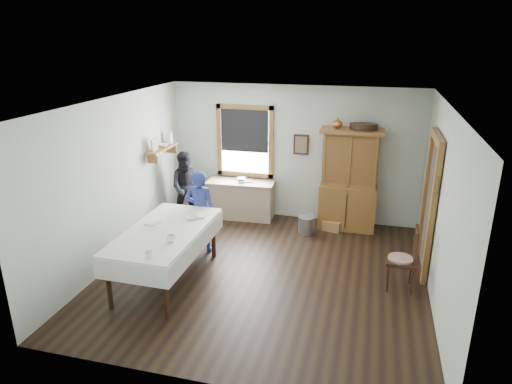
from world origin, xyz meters
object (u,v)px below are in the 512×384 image
spindle_chair (401,258)px  pail (306,225)px  figure_dark (188,190)px  china_hutch (349,180)px  dining_table (166,255)px  woman_blue (200,214)px  work_counter (241,200)px  wicker_basket (332,225)px

spindle_chair → pail: spindle_chair is taller
figure_dark → china_hutch: bearing=-12.6°
dining_table → woman_blue: size_ratio=1.56×
work_counter → spindle_chair: 3.72m
china_hutch → figure_dark: bearing=-172.8°
work_counter → dining_table: dining_table is taller
woman_blue → china_hutch: bearing=-145.4°
work_counter → figure_dark: (-0.98, -0.44, 0.28)m
woman_blue → pail: bearing=-144.5°
work_counter → china_hutch: bearing=-2.7°
wicker_basket → woman_blue: size_ratio=0.25×
wicker_basket → woman_blue: woman_blue is taller
china_hutch → pail: (-0.72, -0.45, -0.82)m
dining_table → woman_blue: (0.13, 1.11, 0.26)m
figure_dark → wicker_basket: bearing=-15.7°
china_hutch → woman_blue: size_ratio=1.44×
dining_table → wicker_basket: (2.28, 2.55, -0.33)m
china_hutch → spindle_chair: size_ratio=1.98×
spindle_chair → woman_blue: 3.36m
dining_table → spindle_chair: (3.46, 0.67, 0.07)m
pail → work_counter: bearing=162.9°
work_counter → figure_dark: size_ratio=1.02×
woman_blue → figure_dark: 1.40m
spindle_chair → dining_table: bearing=-165.5°
dining_table → figure_dark: size_ratio=1.59×
china_hutch → work_counter: bearing=179.3°
work_counter → woman_blue: bearing=-101.4°
dining_table → pail: dining_table is taller
china_hutch → woman_blue: 2.92m
work_counter → dining_table: size_ratio=0.64×
china_hutch → dining_table: 3.77m
pail → figure_dark: 2.46m
woman_blue → dining_table: bearing=83.2°
work_counter → china_hutch: size_ratio=0.69×
work_counter → dining_table: (-0.37, -2.74, 0.04)m
dining_table → woman_blue: bearing=83.1°
woman_blue → spindle_chair: bearing=172.6°
spindle_chair → pail: (-1.65, 1.63, -0.33)m
pail → wicker_basket: bearing=28.7°
work_counter → woman_blue: size_ratio=1.00×
dining_table → work_counter: bearing=82.2°
spindle_chair → figure_dark: (-4.06, 1.63, 0.17)m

